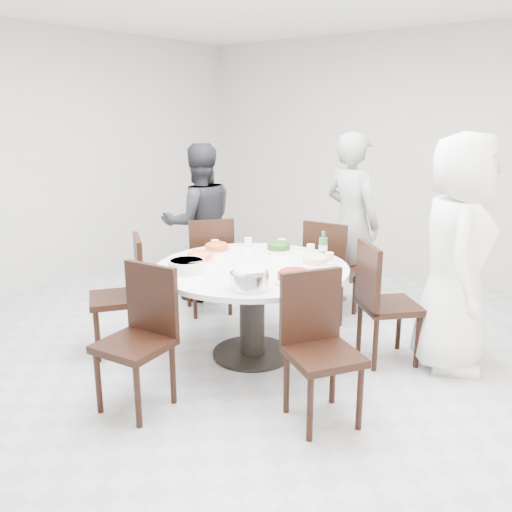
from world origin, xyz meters
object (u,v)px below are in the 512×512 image
Objects in this scene: chair_nw at (208,264)px; diner_left at (200,223)px; dining_table at (252,311)px; chair_s at (134,342)px; diner_middle at (352,222)px; chair_ne at (390,303)px; rice_bowl at (249,281)px; soup_bowl at (187,266)px; beverage_bottle at (323,246)px; chair_n at (332,269)px; chair_se at (323,352)px; diner_right at (457,254)px; chair_sw at (116,296)px.

diner_left reaches higher than chair_nw.
chair_nw is 0.53m from diner_left.
dining_table is 1.58× the size of chair_s.
dining_table is 1.58× the size of chair_nw.
chair_ne is at bearing 146.81° from diner_middle.
dining_table is at bearing 91.97° from diner_left.
rice_bowl is at bearing 88.24° from chair_nw.
beverage_bottle is (0.63, 0.90, 0.07)m from soup_bowl.
chair_n is at bearing 137.44° from diner_left.
chair_ne is 1.29m from diner_middle.
chair_ne is at bearing 34.12° from dining_table.
chair_s is at bearing 151.67° from chair_se.
chair_nw reaches higher than dining_table.
chair_s is (-0.10, -1.10, 0.10)m from dining_table.
chair_nw is 2.15m from chair_se.
diner_middle reaches higher than chair_nw.
dining_table is 1.13m from chair_n.
chair_s is (0.86, -1.62, 0.00)m from chair_nw.
diner_left is (-2.59, -0.06, -0.09)m from diner_right.
diner_right reaches higher than soup_bowl.
soup_bowl is (0.66, -0.93, 0.32)m from chair_nw.
rice_bowl is (0.27, -1.56, 0.33)m from chair_n.
soup_bowl is (-0.36, -1.54, 0.32)m from chair_n.
chair_s is 0.55× the size of diner_middle.
chair_sw is 4.06× the size of beverage_bottle.
diner_middle is at bearing 55.20° from chair_se.
chair_nw is at bearing 86.75° from diner_left.
chair_n and chair_sw have the same top height.
chair_se is 1.21m from beverage_bottle.
rice_bowl is at bearing 103.47° from chair_ne.
chair_nw is 1.83m from chair_s.
chair_n reaches higher than soup_bowl.
chair_se is at bearing -3.15° from rice_bowl.
chair_ne is 0.68m from beverage_bottle.
rice_bowl is at bearing 119.88° from diner_right.
chair_se is 1.39m from diner_right.
soup_bowl is at bearing 117.79° from chair_se.
chair_se is (0.95, -0.47, 0.10)m from dining_table.
chair_s is 2.24m from diner_left.
diner_right is at bearing 32.23° from dining_table.
diner_left reaches higher than beverage_bottle.
diner_left is 5.75× the size of soup_bowl.
diner_left is (-1.30, 0.76, 0.43)m from dining_table.
diner_right is at bearing 46.29° from chair_s.
chair_nw is 0.55× the size of diner_middle.
diner_middle reaches higher than chair_sw.
soup_bowl is at bearing 82.29° from chair_ne.
diner_left is 6.04× the size of rice_bowl.
chair_ne is at bearing 127.35° from chair_nw.
chair_s is 3.58× the size of rice_bowl.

